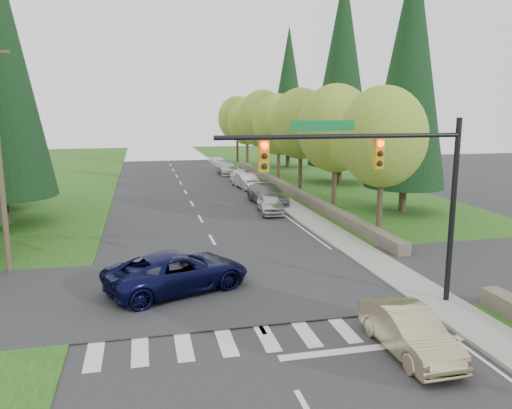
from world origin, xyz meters
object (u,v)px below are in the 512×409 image
object	(u,v)px
parked_car_a	(270,204)
parked_car_c	(247,181)
parked_car_d	(239,176)
parked_car_b	(267,194)
parked_car_e	(228,168)
sedan_champagne	(409,331)
suv_navy	(178,272)

from	to	relation	value
parked_car_a	parked_car_c	bearing A→B (deg)	92.16
parked_car_a	parked_car_d	size ratio (longest dim) A/B	0.94
parked_car_b	parked_car_c	bearing A→B (deg)	86.16
parked_car_a	parked_car_e	world-z (taller)	parked_car_e
parked_car_a	parked_car_d	distance (m)	14.70
sedan_champagne	parked_car_c	distance (m)	31.37
suv_navy	parked_car_e	bearing A→B (deg)	-33.75
parked_car_a	suv_navy	bearing A→B (deg)	-112.46
parked_car_b	parked_car_d	bearing A→B (deg)	86.16
sedan_champagne	parked_car_e	xyz separation A→B (m)	(1.75, 41.67, 0.04)
suv_navy	parked_car_e	size ratio (longest dim) A/B	1.17
suv_navy	parked_car_c	xyz separation A→B (m)	(8.00, 24.67, -0.09)
suv_navy	parked_car_a	distance (m)	15.50
parked_car_c	parked_car_b	bearing A→B (deg)	-96.44
sedan_champagne	parked_car_e	distance (m)	41.71
sedan_champagne	parked_car_a	xyz separation A→B (m)	(1.07, 20.32, -0.00)
sedan_champagne	parked_car_a	world-z (taller)	sedan_champagne
suv_navy	parked_car_b	bearing A→B (deg)	-45.82
suv_navy	parked_car_d	distance (m)	29.46
parked_car_a	parked_car_e	size ratio (longest dim) A/B	0.80
sedan_champagne	parked_car_d	xyz separation A→B (m)	(1.75, 35.00, 0.04)
parked_car_d	suv_navy	bearing A→B (deg)	-99.43
sedan_champagne	parked_car_c	xyz separation A→B (m)	(1.75, 31.32, 0.03)
suv_navy	parked_car_b	distance (m)	18.98
parked_car_c	parked_car_e	world-z (taller)	parked_car_e
parked_car_c	sedan_champagne	bearing A→B (deg)	-99.65
suv_navy	parked_car_d	bearing A→B (deg)	-36.64
parked_car_b	parked_car_e	xyz separation A→B (m)	(0.00, 17.80, -0.05)
parked_car_a	parked_car_e	xyz separation A→B (m)	(0.68, 21.35, 0.05)
parked_car_b	parked_car_a	bearing A→B (deg)	-104.75
parked_car_c	parked_car_e	bearing A→B (deg)	83.56
sedan_champagne	suv_navy	world-z (taller)	suv_navy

